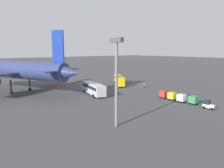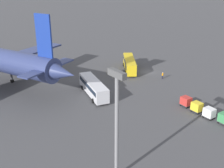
# 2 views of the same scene
# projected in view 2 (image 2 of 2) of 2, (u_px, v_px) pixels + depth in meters

# --- Properties ---
(ground_plane) EXTENTS (600.00, 600.00, 0.00)m
(ground_plane) POSITION_uv_depth(u_px,v_px,m) (148.00, 72.00, 77.12)
(ground_plane) COLOR #424244
(shuttle_bus_near) EXTENTS (11.78, 9.29, 3.40)m
(shuttle_bus_near) POSITION_uv_depth(u_px,v_px,m) (130.00, 63.00, 77.77)
(shuttle_bus_near) COLOR gold
(shuttle_bus_near) RESTS_ON ground
(shuttle_bus_far) EXTENTS (12.92, 5.88, 3.37)m
(shuttle_bus_far) POSITION_uv_depth(u_px,v_px,m) (93.00, 87.00, 62.10)
(shuttle_bus_far) COLOR silver
(shuttle_bus_far) RESTS_ON ground
(worker_person) EXTENTS (0.38, 0.38, 1.74)m
(worker_person) POSITION_uv_depth(u_px,v_px,m) (163.00, 75.00, 72.09)
(worker_person) COLOR #1E1E2D
(worker_person) RESTS_ON ground
(cargo_cart_white) EXTENTS (2.07, 1.77, 2.06)m
(cargo_cart_white) POSITION_uv_depth(u_px,v_px,m) (209.00, 113.00, 52.36)
(cargo_cart_white) COLOR #38383D
(cargo_cart_white) RESTS_ON ground
(cargo_cart_yellow) EXTENTS (2.07, 1.77, 2.06)m
(cargo_cart_yellow) POSITION_uv_depth(u_px,v_px,m) (197.00, 107.00, 54.66)
(cargo_cart_yellow) COLOR #38383D
(cargo_cart_yellow) RESTS_ON ground
(cargo_cart_red) EXTENTS (2.07, 1.77, 2.06)m
(cargo_cart_red) POSITION_uv_depth(u_px,v_px,m) (186.00, 101.00, 57.03)
(cargo_cart_red) COLOR #38383D
(cargo_cart_red) RESTS_ON ground
(light_pole) EXTENTS (2.80, 0.70, 15.07)m
(light_pole) POSITION_uv_depth(u_px,v_px,m) (117.00, 114.00, 34.29)
(light_pole) COLOR slate
(light_pole) RESTS_ON ground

